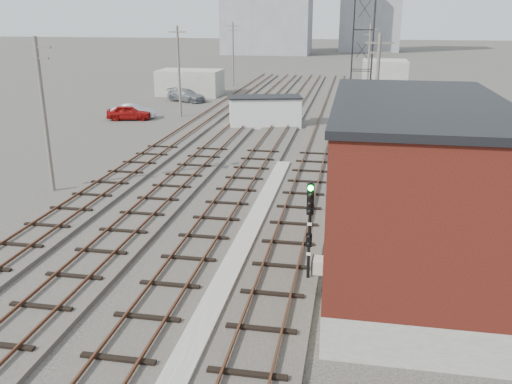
% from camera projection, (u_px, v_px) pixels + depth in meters
% --- Properties ---
extents(ground, '(320.00, 320.00, 0.00)m').
position_uv_depth(ground, '(313.00, 98.00, 67.99)').
color(ground, '#282621').
rests_on(ground, ground).
extents(track_right, '(3.20, 90.00, 0.39)m').
position_uv_depth(track_right, '(322.00, 133.00, 47.92)').
color(track_right, '#332D28').
rests_on(track_right, ground).
extents(track_mid_right, '(3.20, 90.00, 0.39)m').
position_uv_depth(track_mid_right, '(278.00, 131.00, 48.60)').
color(track_mid_right, '#332D28').
rests_on(track_mid_right, ground).
extents(track_mid_left, '(3.20, 90.00, 0.39)m').
position_uv_depth(track_mid_left, '(234.00, 130.00, 49.28)').
color(track_mid_left, '#332D28').
rests_on(track_mid_left, ground).
extents(track_left, '(3.20, 90.00, 0.39)m').
position_uv_depth(track_left, '(192.00, 128.00, 49.96)').
color(track_left, '#332D28').
rests_on(track_left, ground).
extents(platform_curb, '(0.90, 28.00, 0.26)m').
position_uv_depth(platform_curb, '(244.00, 243.00, 24.91)').
color(platform_curb, gray).
rests_on(platform_curb, ground).
extents(brick_building, '(6.54, 12.20, 7.22)m').
position_uv_depth(brick_building, '(412.00, 194.00, 20.75)').
color(brick_building, gray).
rests_on(brick_building, ground).
extents(lattice_tower, '(1.60, 1.60, 15.00)m').
position_uv_depth(lattice_tower, '(362.00, 50.00, 41.35)').
color(lattice_tower, black).
rests_on(lattice_tower, ground).
extents(utility_pole_left_a, '(1.80, 0.24, 9.00)m').
position_uv_depth(utility_pole_left_a, '(44.00, 112.00, 31.25)').
color(utility_pole_left_a, '#595147').
rests_on(utility_pole_left_a, ground).
extents(utility_pole_left_b, '(1.80, 0.24, 9.00)m').
position_uv_depth(utility_pole_left_b, '(179.00, 69.00, 54.59)').
color(utility_pole_left_b, '#595147').
rests_on(utility_pole_left_b, ground).
extents(utility_pole_left_c, '(1.80, 0.24, 9.00)m').
position_uv_depth(utility_pole_left_c, '(233.00, 52.00, 77.93)').
color(utility_pole_left_c, '#595147').
rests_on(utility_pole_left_c, ground).
extents(utility_pole_right_a, '(1.80, 0.24, 9.00)m').
position_uv_depth(utility_pole_right_a, '(376.00, 100.00, 35.49)').
color(utility_pole_right_a, '#595147').
rests_on(utility_pole_right_a, ground).
extents(utility_pole_right_b, '(1.80, 0.24, 9.00)m').
position_uv_depth(utility_pole_right_b, '(369.00, 61.00, 63.50)').
color(utility_pole_right_b, '#595147').
rests_on(utility_pole_right_b, ground).
extents(apartment_right, '(16.00, 12.00, 26.00)m').
position_uv_depth(apartment_right, '(371.00, 2.00, 146.56)').
color(apartment_right, gray).
rests_on(apartment_right, ground).
extents(shed_left, '(8.00, 5.00, 3.20)m').
position_uv_depth(shed_left, '(190.00, 82.00, 70.20)').
color(shed_left, gray).
rests_on(shed_left, ground).
extents(shed_right, '(6.00, 6.00, 4.00)m').
position_uv_depth(shed_right, '(384.00, 75.00, 75.16)').
color(shed_right, gray).
rests_on(shed_right, ground).
extents(signal_mast, '(0.40, 0.41, 4.19)m').
position_uv_depth(signal_mast, '(310.00, 224.00, 20.84)').
color(signal_mast, gray).
rests_on(signal_mast, ground).
extents(switch_stand, '(0.40, 0.40, 1.49)m').
position_uv_depth(switch_stand, '(250.00, 118.00, 51.66)').
color(switch_stand, black).
rests_on(switch_stand, ground).
extents(site_trailer, '(7.29, 4.54, 2.85)m').
position_uv_depth(site_trailer, '(265.00, 111.00, 50.69)').
color(site_trailer, silver).
rests_on(site_trailer, ground).
extents(car_red, '(4.65, 2.65, 1.49)m').
position_uv_depth(car_red, '(129.00, 112.00, 54.08)').
color(car_red, maroon).
rests_on(car_red, ground).
extents(car_silver, '(4.55, 2.46, 1.42)m').
position_uv_depth(car_silver, '(133.00, 111.00, 54.79)').
color(car_silver, '#B7BAC0').
rests_on(car_silver, ground).
extents(car_grey, '(5.51, 3.99, 1.48)m').
position_uv_depth(car_grey, '(186.00, 95.00, 65.26)').
color(car_grey, slate).
rests_on(car_grey, ground).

